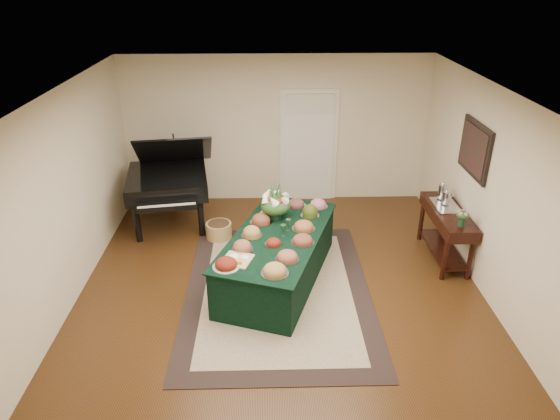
{
  "coord_description": "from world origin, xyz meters",
  "views": [
    {
      "loc": [
        -0.16,
        -5.79,
        4.02
      ],
      "look_at": [
        0.0,
        0.3,
        1.05
      ],
      "focal_mm": 32.0,
      "sensor_mm": 36.0,
      "label": 1
    }
  ],
  "objects_px": {
    "grand_piano": "(168,181)",
    "mahogany_sideboard": "(447,221)",
    "buffet_table": "(278,257)",
    "floral_centerpiece": "(276,202)"
  },
  "relations": [
    {
      "from": "floral_centerpiece",
      "to": "mahogany_sideboard",
      "type": "height_order",
      "value": "floral_centerpiece"
    },
    {
      "from": "grand_piano",
      "to": "floral_centerpiece",
      "type": "bearing_deg",
      "value": -35.5
    },
    {
      "from": "grand_piano",
      "to": "mahogany_sideboard",
      "type": "bearing_deg",
      "value": -16.08
    },
    {
      "from": "buffet_table",
      "to": "mahogany_sideboard",
      "type": "bearing_deg",
      "value": 11.62
    },
    {
      "from": "floral_centerpiece",
      "to": "grand_piano",
      "type": "distance_m",
      "value": 2.19
    },
    {
      "from": "buffet_table",
      "to": "floral_centerpiece",
      "type": "distance_m",
      "value": 0.79
    },
    {
      "from": "buffet_table",
      "to": "floral_centerpiece",
      "type": "relative_size",
      "value": 5.98
    },
    {
      "from": "buffet_table",
      "to": "floral_centerpiece",
      "type": "xyz_separation_m",
      "value": [
        -0.02,
        0.5,
        0.62
      ]
    },
    {
      "from": "floral_centerpiece",
      "to": "mahogany_sideboard",
      "type": "relative_size",
      "value": 0.32
    },
    {
      "from": "grand_piano",
      "to": "mahogany_sideboard",
      "type": "xyz_separation_m",
      "value": [
        4.33,
        -1.25,
        -0.18
      ]
    }
  ]
}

